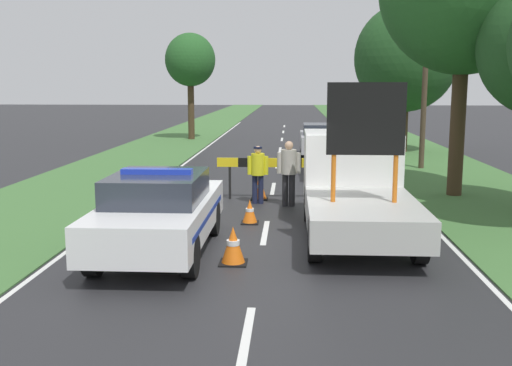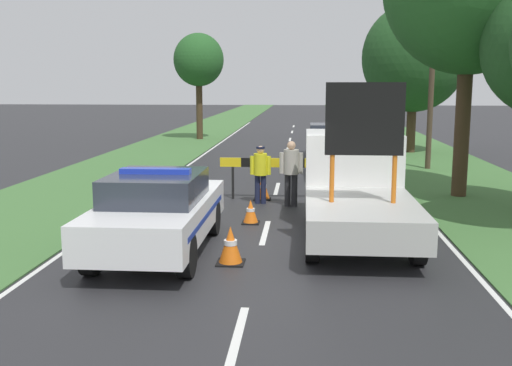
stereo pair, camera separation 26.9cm
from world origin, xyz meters
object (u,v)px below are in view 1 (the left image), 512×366
Objects in this scene: road_barrier at (280,165)px; traffic_cone_behind_barrier at (118,222)px; police_officer at (258,169)px; roadside_tree_far_left at (406,58)px; pedestrian_civilian at (289,168)px; utility_pole at (426,57)px; traffic_cone_near_truck at (233,245)px; traffic_cone_near_police at (250,212)px; roadside_tree_mid_left at (190,61)px; queued_car_sedan_silver at (322,140)px; traffic_cone_centre_front at (259,188)px; work_truck at (355,184)px; traffic_cone_lane_edge at (163,203)px; queued_car_van_white at (334,153)px; police_car at (159,212)px.

road_barrier is 6.65× the size of traffic_cone_behind_barrier.
roadside_tree_far_left is (6.12, 12.63, 3.44)m from police_officer.
utility_pole is at bearing 69.33° from pedestrian_civilian.
road_barrier is 5.16× the size of traffic_cone_near_truck.
roadside_tree_mid_left reaches higher than traffic_cone_near_police.
utility_pole is at bearing 137.77° from queued_car_sedan_silver.
traffic_cone_centre_front is 6.09m from traffic_cone_near_truck.
traffic_cone_near_truck is at bearing 44.29° from work_truck.
work_truck reaches higher than traffic_cone_near_truck.
traffic_cone_near_truck reaches higher than traffic_cone_behind_barrier.
traffic_cone_centre_front is at bearing 47.31° from traffic_cone_lane_edge.
queued_car_van_white is at bearing 62.07° from traffic_cone_centre_front.
police_car is 5.21m from pedestrian_civilian.
pedestrian_civilian is at bearing 63.07° from police_car.
traffic_cone_near_truck reaches higher than traffic_cone_centre_front.
traffic_cone_behind_barrier is at bearing 58.72° from queued_car_van_white.
traffic_cone_lane_edge is (-3.04, -1.52, -0.67)m from pedestrian_civilian.
pedestrian_civilian reaches higher than traffic_cone_centre_front.
utility_pole is at bearing 64.58° from traffic_cone_near_truck.
queued_car_van_white is at bearing -87.60° from police_officer.
traffic_cone_behind_barrier is at bearing -124.70° from traffic_cone_centre_front.
traffic_cone_near_police is 2.22m from traffic_cone_lane_edge.
queued_car_van_white is (0.12, 8.06, -0.25)m from work_truck.
queued_car_sedan_silver is (2.20, 9.73, 0.45)m from traffic_cone_centre_front.
traffic_cone_centre_front is 0.10× the size of roadside_tree_far_left.
work_truck is 7.75× the size of traffic_cone_near_truck.
roadside_tree_far_left reaches higher than road_barrier.
roadside_tree_mid_left reaches higher than pedestrian_civilian.
traffic_cone_centre_front is 9.50m from utility_pole.
work_truck is 1.31× the size of queued_car_sedan_silver.
traffic_cone_behind_barrier is (-3.64, -3.19, -0.75)m from pedestrian_civilian.
roadside_tree_mid_left is at bearing 133.05° from utility_pole.
work_truck reaches higher than police_car.
utility_pole is (5.83, 7.05, 3.24)m from police_officer.
traffic_cone_centre_front is at bearing 175.66° from road_barrier.
traffic_cone_lane_edge is at bearing -16.73° from work_truck.
traffic_cone_lane_edge is at bearing 56.29° from queued_car_van_white.
police_car reaches higher than queued_car_sedan_silver.
traffic_cone_near_police is 0.07× the size of utility_pole.
traffic_cone_lane_edge is 0.10× the size of roadside_tree_far_left.
queued_car_sedan_silver is at bearing -88.14° from queued_car_van_white.
road_barrier is 5.36m from traffic_cone_behind_barrier.
traffic_cone_near_police is 2.94m from traffic_cone_centre_front.
traffic_cone_lane_edge is at bearing -139.80° from pedestrian_civilian.
traffic_cone_centre_front is 0.17× the size of queued_car_van_white.
police_officer reaches higher than traffic_cone_centre_front.
queued_car_sedan_silver is (5.02, 13.80, 0.52)m from traffic_cone_behind_barrier.
queued_car_sedan_silver is (1.39, 10.61, -0.23)m from pedestrian_civilian.
traffic_cone_lane_edge reaches higher than traffic_cone_centre_front.
queued_car_sedan_silver is at bearing -149.45° from roadside_tree_far_left.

